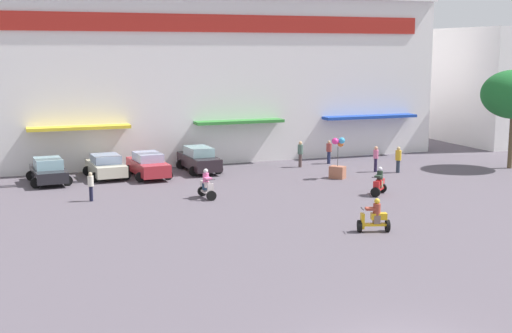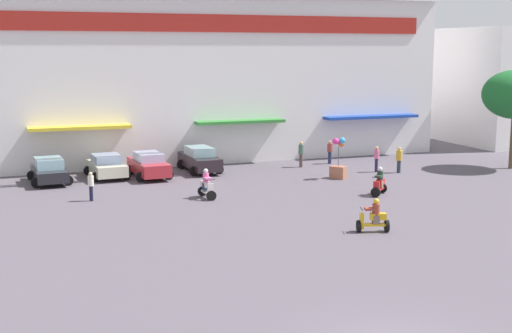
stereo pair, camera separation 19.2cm
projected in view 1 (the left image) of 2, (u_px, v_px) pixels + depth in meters
The scene contains 15 objects.
ground_plane at pixel (243, 231), 29.48m from camera, with size 128.00×128.00×0.00m, color #554D57.
colonial_building at pixel (136, 24), 49.91m from camera, with size 41.74×18.65×21.39m.
parked_car_0 at pixel (48, 171), 39.83m from camera, with size 2.50×4.06×1.48m.
parked_car_1 at pixel (106, 166), 41.51m from camera, with size 2.58×3.97×1.42m.
parked_car_2 at pixel (148, 165), 41.66m from camera, with size 2.49×4.38×1.52m.
parked_car_3 at pixel (199, 159), 43.64m from camera, with size 2.37×4.48×1.59m.
scooter_rider_0 at pixel (379, 183), 36.66m from camera, with size 1.35×1.32×1.52m.
scooter_rider_4 at pixel (374, 218), 29.20m from camera, with size 1.45×0.90×1.47m.
scooter_rider_5 at pixel (207, 186), 35.80m from camera, with size 0.66×1.45×1.56m.
pedestrian_0 at pixel (329, 151), 46.66m from camera, with size 0.52×0.52×1.60m.
pedestrian_1 at pixel (398, 158), 43.24m from camera, with size 0.51×0.51×1.66m.
pedestrian_2 at pixel (300, 152), 45.27m from camera, with size 0.50×0.50×1.73m.
pedestrian_3 at pixel (376, 157), 43.52m from camera, with size 0.44×0.44×1.65m.
pedestrian_4 at pixel (91, 185), 35.08m from camera, with size 0.42×0.42×1.52m.
balloon_vendor_cart at pixel (338, 161), 41.26m from camera, with size 1.04×1.07×2.53m.
Camera 1 is at (-9.29, -14.04, 7.71)m, focal length 47.99 mm.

